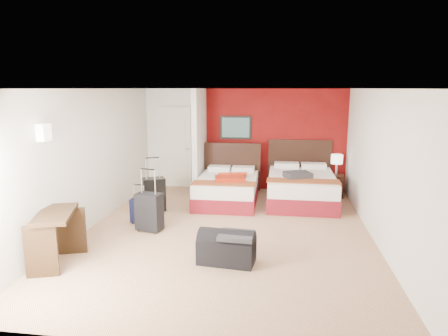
% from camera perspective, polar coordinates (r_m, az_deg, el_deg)
% --- Properties ---
extents(ground, '(6.50, 6.50, 0.00)m').
position_cam_1_polar(ground, '(7.19, 0.35, -9.12)').
color(ground, tan).
rests_on(ground, ground).
extents(room_walls, '(5.02, 6.52, 2.50)m').
position_cam_1_polar(room_walls, '(8.51, -7.76, 2.73)').
color(room_walls, white).
rests_on(room_walls, ground).
extents(red_accent_panel, '(3.50, 0.04, 2.50)m').
position_cam_1_polar(red_accent_panel, '(9.99, 7.13, 3.97)').
color(red_accent_panel, maroon).
rests_on(red_accent_panel, ground).
extents(partition_wall, '(0.12, 1.20, 2.50)m').
position_cam_1_polar(partition_wall, '(9.56, -3.50, 3.71)').
color(partition_wall, silver).
rests_on(partition_wall, ground).
extents(entry_door, '(0.82, 0.06, 2.05)m').
position_cam_1_polar(entry_door, '(10.33, -6.92, 2.96)').
color(entry_door, silver).
rests_on(entry_door, ground).
extents(bed_left, '(1.31, 1.87, 0.56)m').
position_cam_1_polar(bed_left, '(8.92, 0.45, -3.18)').
color(bed_left, white).
rests_on(bed_left, ground).
extents(bed_right, '(1.46, 2.08, 0.62)m').
position_cam_1_polar(bed_right, '(9.07, 10.91, -2.92)').
color(bed_right, silver).
rests_on(bed_right, ground).
extents(red_suitcase_open, '(0.78, 0.96, 0.11)m').
position_cam_1_polar(red_suitcase_open, '(8.73, 1.02, -1.25)').
color(red_suitcase_open, '#A7230E').
rests_on(red_suitcase_open, bed_left).
extents(jacket_bundle, '(0.64, 0.58, 0.13)m').
position_cam_1_polar(jacket_bundle, '(8.69, 10.43, -0.99)').
color(jacket_bundle, '#37373C').
rests_on(jacket_bundle, bed_right).
extents(nightstand, '(0.41, 0.41, 0.52)m').
position_cam_1_polar(nightstand, '(9.78, 15.56, -2.42)').
color(nightstand, black).
rests_on(nightstand, ground).
extents(table_lamp, '(0.27, 0.27, 0.48)m').
position_cam_1_polar(table_lamp, '(9.68, 15.72, 0.45)').
color(table_lamp, beige).
rests_on(table_lamp, nightstand).
extents(suitcase_black, '(0.53, 0.47, 0.68)m').
position_cam_1_polar(suitcase_black, '(8.37, -9.95, -3.91)').
color(suitcase_black, black).
rests_on(suitcase_black, ground).
extents(suitcase_charcoal, '(0.49, 0.36, 0.66)m').
position_cam_1_polar(suitcase_charcoal, '(7.28, -10.57, -6.32)').
color(suitcase_charcoal, black).
rests_on(suitcase_charcoal, ground).
extents(suitcase_navy, '(0.34, 0.23, 0.45)m').
position_cam_1_polar(suitcase_navy, '(7.73, -11.89, -6.14)').
color(suitcase_navy, black).
rests_on(suitcase_navy, ground).
extents(duffel_bag, '(0.85, 0.52, 0.41)m').
position_cam_1_polar(duffel_bag, '(5.95, 0.38, -11.47)').
color(duffel_bag, black).
rests_on(duffel_bag, ground).
extents(jacket_draped, '(0.52, 0.45, 0.07)m').
position_cam_1_polar(jacket_draped, '(5.80, 1.80, -9.56)').
color(jacket_draped, '#333337').
rests_on(jacket_draped, duffel_bag).
extents(desk, '(0.74, 1.04, 0.79)m').
position_cam_1_polar(desk, '(6.30, -22.62, -9.24)').
color(desk, '#321F10').
rests_on(desk, ground).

